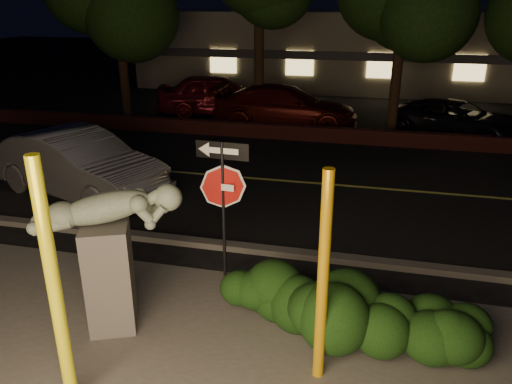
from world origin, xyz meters
TOP-DOWN VIEW (x-y plane):
  - ground at (0.00, 10.00)m, footprint 90.00×90.00m
  - road at (0.00, 7.00)m, footprint 80.00×8.00m
  - lane_marking at (0.00, 7.00)m, footprint 80.00×0.12m
  - curb at (0.00, 2.90)m, footprint 80.00×0.25m
  - brick_wall at (0.00, 11.30)m, footprint 40.00×0.35m
  - parking_lot at (0.00, 17.00)m, footprint 40.00×12.00m
  - building at (0.00, 24.99)m, footprint 22.00×10.20m
  - yellow_pole_left at (-1.36, -1.38)m, footprint 0.16×0.16m
  - yellow_pole_right at (1.45, -0.21)m, footprint 0.14×0.14m
  - signpost at (-0.34, 1.57)m, footprint 0.86×0.10m
  - sculpture at (-1.58, 0.14)m, footprint 2.01×1.26m
  - hedge_center at (0.67, 0.89)m, footprint 1.93×1.02m
  - hedge_right at (1.89, 0.46)m, footprint 1.95×1.25m
  - hedge_far_right at (3.13, 0.49)m, footprint 1.61×1.32m
  - silver_sedan at (-5.09, 4.86)m, footprint 5.12×3.12m
  - parked_car_red at (-4.62, 14.64)m, footprint 5.36×3.29m
  - parked_car_darkred at (-1.44, 13.03)m, footprint 5.48×2.36m
  - parked_car_dark at (4.70, 13.01)m, footprint 5.04×3.92m

SIDE VIEW (x-z plane):
  - ground at x=0.00m, z-range 0.00..0.00m
  - road at x=0.00m, z-range 0.00..0.01m
  - parking_lot at x=0.00m, z-range 0.00..0.01m
  - lane_marking at x=0.00m, z-range 0.02..0.02m
  - curb at x=0.00m, z-range 0.00..0.12m
  - brick_wall at x=0.00m, z-range 0.00..0.50m
  - hedge_far_right at x=3.13m, z-range 0.00..0.97m
  - hedge_center at x=0.67m, z-range 0.00..0.97m
  - hedge_right at x=1.89m, z-range 0.00..1.19m
  - parked_car_dark at x=4.70m, z-range 0.00..1.27m
  - parked_car_darkred at x=-1.44m, z-range 0.00..1.57m
  - silver_sedan at x=-5.09m, z-range 0.00..1.59m
  - parked_car_red at x=-4.62m, z-range 0.00..1.71m
  - sculpture at x=-1.58m, z-range 0.26..2.46m
  - yellow_pole_right at x=1.45m, z-range 0.00..2.83m
  - yellow_pole_left at x=-1.36m, z-range 0.00..3.13m
  - signpost at x=-0.34m, z-range 0.54..3.07m
  - building at x=0.00m, z-range 0.00..4.00m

